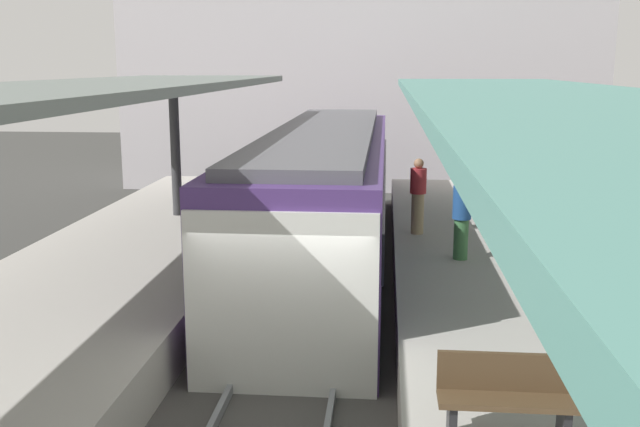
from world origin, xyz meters
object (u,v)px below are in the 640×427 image
object	(u,v)px
commuter_train	(325,196)
platform_sign	(525,166)
platform_bench	(508,395)
passenger_mid_platform	(462,216)
passenger_far_end	(418,195)

from	to	relation	value
commuter_train	platform_sign	world-z (taller)	commuter_train
commuter_train	platform_bench	bearing A→B (deg)	-74.50
platform_bench	platform_sign	xyz separation A→B (m)	(1.66, 8.56, 1.16)
commuter_train	platform_bench	world-z (taller)	commuter_train
platform_bench	passenger_mid_platform	world-z (taller)	passenger_mid_platform
commuter_train	platform_sign	distance (m)	4.50
passenger_far_end	platform_bench	bearing A→B (deg)	-86.63
platform_bench	passenger_far_end	world-z (taller)	passenger_far_end
passenger_mid_platform	platform_sign	bearing A→B (deg)	48.57
platform_sign	passenger_far_end	size ratio (longest dim) A/B	1.31
platform_bench	commuter_train	bearing A→B (deg)	105.50
commuter_train	platform_bench	distance (m)	9.89
platform_sign	passenger_far_end	world-z (taller)	platform_sign
commuter_train	passenger_mid_platform	world-z (taller)	commuter_train
commuter_train	passenger_far_end	distance (m)	2.17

